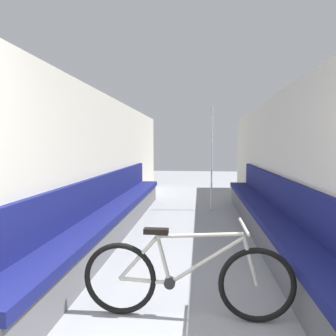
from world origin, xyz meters
name	(u,v)px	position (x,y,z in m)	size (l,w,h in m)	color
wall_left	(98,163)	(-1.43, 3.74, 1.12)	(0.10, 10.67, 2.24)	beige
wall_right	(286,165)	(1.43, 3.74, 1.12)	(0.10, 10.67, 2.24)	beige
bench_seat_row_left	(114,215)	(-1.18, 3.72, 0.31)	(0.45, 6.04, 0.94)	#5B5B60
bench_seat_row_right	(268,219)	(1.18, 3.72, 0.31)	(0.45, 6.04, 0.94)	#5B5B60
bicycle	(186,279)	(0.06, 1.54, 0.33)	(1.73, 0.46, 0.79)	black
grab_pole_near	(212,160)	(0.41, 5.61, 1.08)	(0.08, 0.08, 2.22)	gray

